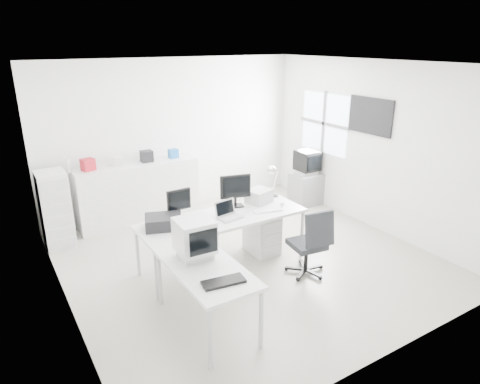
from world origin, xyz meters
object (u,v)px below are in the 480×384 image
drawer_pedestal (262,233)px  tv_cabinet (306,189)px  main_desk (224,241)px  crt_tv (307,163)px  filing_cabinet (55,210)px  crt_monitor (195,238)px  inkjet_printer (163,222)px  lcd_monitor_large (235,191)px  office_chair (307,241)px  laser_printer (259,196)px  sideboard (139,192)px  side_desk (206,296)px  laptop (230,212)px  lcd_monitor_small (179,205)px

drawer_pedestal → tv_cabinet: 2.26m
main_desk → crt_tv: size_ratio=4.80×
drawer_pedestal → filing_cabinet: bearing=144.4°
crt_monitor → main_desk: bearing=47.7°
inkjet_printer → tv_cabinet: size_ratio=0.75×
drawer_pedestal → inkjet_printer: 1.64m
main_desk → lcd_monitor_large: lcd_monitor_large is taller
inkjet_printer → office_chair: (1.70, -0.91, -0.34)m
drawer_pedestal → laser_printer: laser_printer is taller
sideboard → inkjet_printer: bearing=-100.0°
side_desk → sideboard: size_ratio=0.66×
drawer_pedestal → laser_printer: size_ratio=1.72×
tv_cabinet → office_chair: bearing=-129.9°
inkjet_printer → laser_printer: 1.60m
lcd_monitor_large → crt_monitor: size_ratio=0.97×
laptop → drawer_pedestal: bearing=4.3°
inkjet_printer → sideboard: bearing=99.6°
laptop → office_chair: 1.13m
lcd_monitor_small → crt_tv: (3.14, 1.03, -0.12)m
laser_printer → crt_monitor: crt_monitor is taller
lcd_monitor_large → tv_cabinet: 2.56m
laptop → filing_cabinet: filing_cabinet is taller
drawer_pedestal → tv_cabinet: (1.89, 1.23, 0.01)m
drawer_pedestal → inkjet_printer: size_ratio=1.30×
laptop → crt_tv: size_ratio=0.61×
laser_printer → drawer_pedestal: bearing=-122.9°
tv_cabinet → laptop: bearing=-151.6°
inkjet_printer → lcd_monitor_large: lcd_monitor_large is taller
inkjet_printer → lcd_monitor_small: lcd_monitor_small is taller
lcd_monitor_large → sideboard: (-0.83, 1.95, -0.45)m
lcd_monitor_large → sideboard: 2.17m
filing_cabinet → drawer_pedestal: bearing=-35.6°
office_chair → filing_cabinet: filing_cabinet is taller
side_desk → office_chair: office_chair is taller
drawer_pedestal → lcd_monitor_small: size_ratio=1.40×
side_desk → office_chair: 1.73m
tv_cabinet → main_desk: bearing=-153.8°
main_desk → drawer_pedestal: main_desk is taller
main_desk → filing_cabinet: (-1.91, 1.92, 0.23)m
main_desk → sideboard: bearing=102.3°
tv_cabinet → sideboard: (-3.08, 0.92, 0.22)m
drawer_pedestal → filing_cabinet: filing_cabinet is taller
side_desk → sideboard: bearing=83.6°
laptop → crt_tv: 2.89m
filing_cabinet → lcd_monitor_small: bearing=-50.9°
inkjet_printer → crt_monitor: crt_monitor is taller
office_chair → tv_cabinet: size_ratio=1.58×
lcd_monitor_small → crt_monitor: 1.14m
inkjet_printer → laptop: size_ratio=1.51×
sideboard → filing_cabinet: 1.45m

